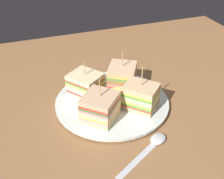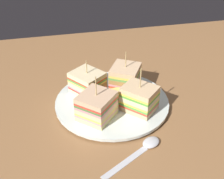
% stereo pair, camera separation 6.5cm
% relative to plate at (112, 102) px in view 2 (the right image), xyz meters
% --- Properties ---
extents(ground_plane, '(1.13, 0.89, 0.02)m').
position_rel_plate_xyz_m(ground_plane, '(0.00, 0.00, -0.02)').
color(ground_plane, '#95663E').
extents(plate, '(0.26, 0.26, 0.01)m').
position_rel_plate_xyz_m(plate, '(0.00, 0.00, 0.00)').
color(plate, silver).
rests_on(plate, ground_plane).
extents(sandwich_wedge_0, '(0.09, 0.09, 0.09)m').
position_rel_plate_xyz_m(sandwich_wedge_0, '(0.04, 0.05, 0.03)').
color(sandwich_wedge_0, beige).
rests_on(sandwich_wedge_0, plate).
extents(sandwich_wedge_1, '(0.09, 0.09, 0.09)m').
position_rel_plate_xyz_m(sandwich_wedge_1, '(-0.05, 0.05, 0.03)').
color(sandwich_wedge_1, beige).
rests_on(sandwich_wedge_1, plate).
extents(sandwich_wedge_2, '(0.10, 0.10, 0.10)m').
position_rel_plate_xyz_m(sandwich_wedge_2, '(-0.04, -0.05, 0.03)').
color(sandwich_wedge_2, beige).
rests_on(sandwich_wedge_2, plate).
extents(sandwich_wedge_3, '(0.09, 0.09, 0.10)m').
position_rel_plate_xyz_m(sandwich_wedge_3, '(0.05, -0.05, 0.03)').
color(sandwich_wedge_3, '#D9B584').
rests_on(sandwich_wedge_3, plate).
extents(chip_pile, '(0.07, 0.07, 0.03)m').
position_rel_plate_xyz_m(chip_pile, '(0.01, 0.01, 0.02)').
color(chip_pile, '#F4D384').
rests_on(chip_pile, plate).
extents(spoon, '(0.14, 0.09, 0.01)m').
position_rel_plate_xyz_m(spoon, '(0.03, -0.15, -0.00)').
color(spoon, silver).
rests_on(spoon, ground_plane).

